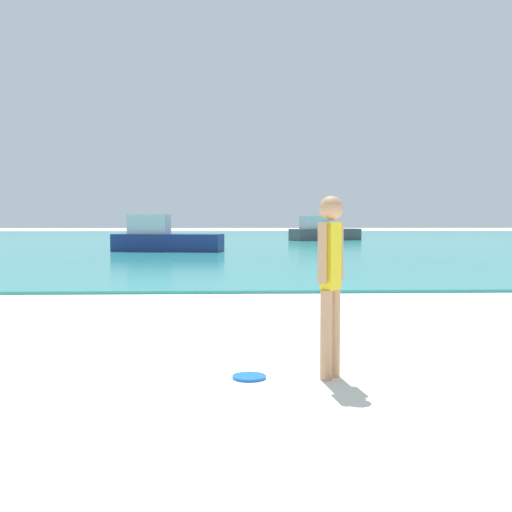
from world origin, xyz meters
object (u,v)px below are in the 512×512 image
(person_standing, at_px, (331,275))
(boat_near, at_px, (164,239))
(boat_far, at_px, (323,232))
(frisbee, at_px, (249,377))

(person_standing, height_order, boat_near, person_standing)
(person_standing, distance_m, boat_far, 34.59)
(person_standing, bearing_deg, boat_near, 48.98)
(boat_far, bearing_deg, frisbee, -122.94)
(boat_near, bearing_deg, boat_far, 67.06)
(person_standing, relative_size, boat_far, 0.34)
(person_standing, relative_size, boat_near, 0.34)
(frisbee, bearing_deg, boat_far, 80.67)
(person_standing, xyz_separation_m, boat_near, (-3.66, 20.96, -0.32))
(frisbee, height_order, boat_near, boat_near)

